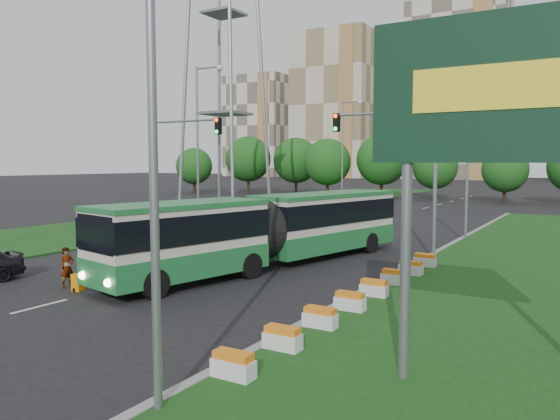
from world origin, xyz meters
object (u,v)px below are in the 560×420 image
Objects in this scene: traffic_mast_median at (404,156)px; pedestrian at (67,267)px; traffic_mast_left at (170,157)px; articulated_bus at (266,229)px; car_left_far at (243,224)px; shopping_trolley at (78,283)px; billboard at (521,103)px.

pedestrian is (-9.38, -13.59, -4.54)m from traffic_mast_median.
traffic_mast_left reaches higher than articulated_bus.
car_left_far reaches higher than shopping_trolley.
billboard is 17.84m from pedestrian.
shopping_trolley is at bearing -95.56° from car_left_far.
billboard and traffic_mast_left have the same top height.
articulated_bus is at bearing -130.36° from traffic_mast_median.
pedestrian is (5.78, -12.59, -4.54)m from traffic_mast_left.
articulated_bus is at bearing 59.19° from shopping_trolley.
traffic_mast_median is at bearing -34.76° from car_left_far.
traffic_mast_left is 4.91× the size of pedestrian.
articulated_bus is 8.94m from shopping_trolley.
pedestrian is at bearing -124.61° from traffic_mast_median.
traffic_mast_median is at bearing 115.03° from billboard.
traffic_mast_median is at bearing -30.38° from pedestrian.
billboard and traffic_mast_median have the same top height.
car_left_far is at bearing 164.19° from traffic_mast_median.
traffic_mast_left reaches higher than shopping_trolley.
articulated_bus is 4.16× the size of car_left_far.
traffic_mast_left is 0.45× the size of articulated_bus.
billboard is at bearing -33.55° from traffic_mast_left.
articulated_bus is 10.98× the size of pedestrian.
pedestrian is at bearing 161.08° from shopping_trolley.
pedestrian is (-4.50, -7.84, -0.99)m from articulated_bus.
traffic_mast_median is 11.78× the size of shopping_trolley.
traffic_mast_left is 11.78× the size of shopping_trolley.
car_left_far is (-7.78, 9.33, -1.09)m from articulated_bus.
pedestrian is at bearing -65.35° from traffic_mast_left.
articulated_bus reaches higher than shopping_trolley.
car_left_far is at bearing 15.05° from pedestrian.
billboard is at bearing -14.33° from shopping_trolley.
traffic_mast_median is 17.13m from pedestrian.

